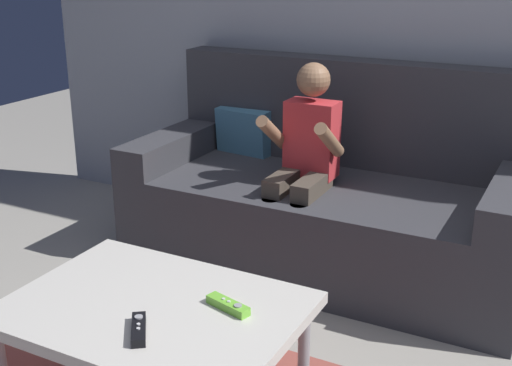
# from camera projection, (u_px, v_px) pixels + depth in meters

# --- Properties ---
(couch) EXTENTS (1.76, 0.80, 0.90)m
(couch) POSITION_uv_depth(u_px,v_px,m) (329.00, 199.00, 3.01)
(couch) COLOR #38383D
(couch) RESTS_ON ground
(person_seated_on_couch) EXTENTS (0.31, 0.38, 0.94)m
(person_seated_on_couch) POSITION_uv_depth(u_px,v_px,m) (304.00, 159.00, 2.80)
(person_seated_on_couch) COLOR #4C4238
(person_seated_on_couch) RESTS_ON ground
(coffee_table) EXTENTS (0.81, 0.59, 0.43)m
(coffee_table) POSITION_uv_depth(u_px,v_px,m) (154.00, 318.00, 1.86)
(coffee_table) COLOR beige
(coffee_table) RESTS_ON ground
(game_remote_black_near_edge) EXTENTS (0.11, 0.13, 0.03)m
(game_remote_black_near_edge) POSITION_uv_depth(u_px,v_px,m) (139.00, 329.00, 1.70)
(game_remote_black_near_edge) COLOR black
(game_remote_black_near_edge) RESTS_ON coffee_table
(game_remote_lime_center) EXTENTS (0.14, 0.07, 0.03)m
(game_remote_lime_center) POSITION_uv_depth(u_px,v_px,m) (228.00, 305.00, 1.82)
(game_remote_lime_center) COLOR #72C638
(game_remote_lime_center) RESTS_ON coffee_table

